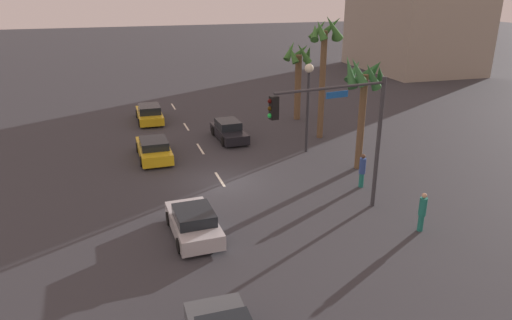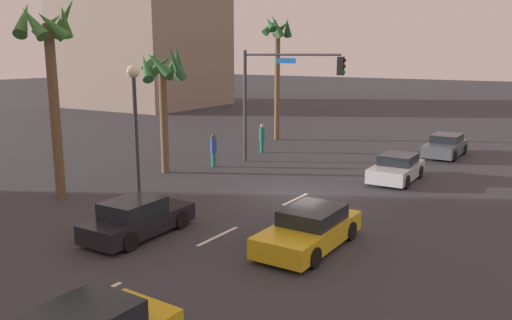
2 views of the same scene
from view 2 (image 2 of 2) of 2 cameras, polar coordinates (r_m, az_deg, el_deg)
ground_plane at (r=22.73m, az=4.69°, el=-4.18°), size 220.00×220.00×0.00m
lane_stripe_1 at (r=14.49m, az=-17.82°, el=-14.18°), size 2.09×0.14×0.01m
lane_stripe_2 at (r=18.09m, az=-4.22°, el=-8.36°), size 2.24×0.14×0.01m
lane_stripe_3 at (r=22.49m, az=4.34°, el=-4.33°), size 2.15×0.14×0.01m
car_0 at (r=26.51m, az=15.22°, el=-0.91°), size 4.05×2.01×1.30m
car_1 at (r=33.75m, az=20.14°, el=1.45°), size 4.20×1.92×1.33m
car_2 at (r=18.38m, az=-12.90°, el=-6.31°), size 4.20×1.93×1.33m
car_3 at (r=17.00m, az=5.92°, el=-7.59°), size 4.46×2.00×1.28m
traffic_signal at (r=28.90m, az=2.35°, el=8.03°), size 1.03×5.89×6.37m
streetlamp at (r=23.40m, az=-13.21°, el=6.07°), size 0.56×0.56×5.70m
pedestrian_0 at (r=32.86m, az=0.66°, el=2.51°), size 0.45×0.45×1.81m
pedestrian_1 at (r=28.74m, az=-4.70°, el=1.20°), size 0.42×0.42×1.87m
palm_tree_1 at (r=37.46m, az=2.36°, el=12.37°), size 2.31×2.37×8.82m
palm_tree_2 at (r=27.14m, az=-10.12°, el=9.12°), size 2.68×2.63×6.70m
palm_tree_3 at (r=23.41m, az=-21.79°, el=11.10°), size 2.74×2.60×8.55m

